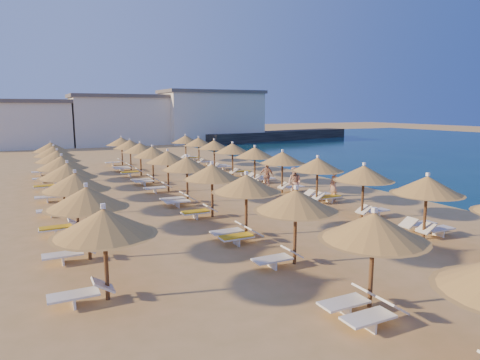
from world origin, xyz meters
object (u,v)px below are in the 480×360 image
beachgoer_a (334,185)px  beachgoer_b (294,183)px  parasol_row_west (187,164)px  parasol_row_east (282,158)px  jetty (280,135)px  beachgoer_c (266,176)px

beachgoer_a → beachgoer_b: 2.30m
parasol_row_west → parasol_row_east: bearing=0.0°
parasol_row_west → beachgoer_a: 8.54m
beachgoer_a → beachgoer_b: size_ratio=0.97×
beachgoer_a → jetty: bearing=162.6°
parasol_row_east → beachgoer_a: (1.37, -3.40, -1.30)m
parasol_row_west → beachgoer_a: bearing=-23.8°
parasol_row_east → jetty: bearing=58.2°
jetty → beachgoer_a: bearing=-131.2°
jetty → beachgoer_a: beachgoer_a is taller
parasol_row_east → beachgoer_b: size_ratio=20.86×
parasol_row_east → beachgoer_c: size_ratio=22.47×
jetty → parasol_row_east: 46.34m
parasol_row_west → beachgoer_b: (6.11, -1.77, -1.27)m
beachgoer_c → beachgoer_a: bearing=-17.8°
beachgoer_b → parasol_row_west: bearing=-119.5°
jetty → beachgoer_b: size_ratio=15.88×
parasol_row_west → beachgoer_b: bearing=-16.1°
parasol_row_east → beachgoer_a: parasol_row_east is taller
parasol_row_west → jetty: bearing=52.0°
parasol_row_east → parasol_row_west: same height
jetty → parasol_row_east: size_ratio=0.76×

